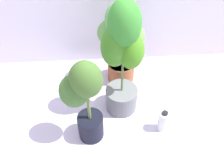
# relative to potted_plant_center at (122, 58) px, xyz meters

# --- Properties ---
(ground_plane) EXTENTS (8.00, 8.00, 0.00)m
(ground_plane) POSITION_rel_potted_plant_center_xyz_m (0.04, -0.16, -0.55)
(ground_plane) COLOR silver
(ground_plane) RESTS_ON ground
(potted_plant_center) EXTENTS (0.37, 0.32, 1.02)m
(potted_plant_center) POSITION_rel_potted_plant_center_xyz_m (0.00, 0.00, 0.00)
(potted_plant_center) COLOR slate
(potted_plant_center) RESTS_ON ground
(potted_plant_front_left) EXTENTS (0.34, 0.26, 0.75)m
(potted_plant_front_left) POSITION_rel_potted_plant_center_xyz_m (-0.29, -0.27, -0.13)
(potted_plant_front_left) COLOR black
(potted_plant_front_left) RESTS_ON ground
(potted_plant_back_center) EXTENTS (0.47, 0.42, 0.82)m
(potted_plant_back_center) POSITION_rel_potted_plant_center_xyz_m (0.03, 0.37, -0.06)
(potted_plant_back_center) COLOR #975330
(potted_plant_back_center) RESTS_ON ground
(nutrient_bottle) EXTENTS (0.08, 0.08, 0.21)m
(nutrient_bottle) POSITION_rel_potted_plant_center_xyz_m (0.32, -0.26, -0.45)
(nutrient_bottle) COLOR silver
(nutrient_bottle) RESTS_ON ground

